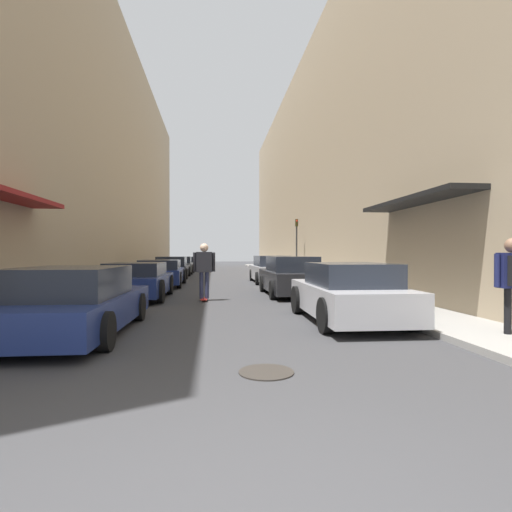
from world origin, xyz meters
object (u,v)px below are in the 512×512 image
Objects in this scene: parked_car_left_4 at (180,265)px; manhole_cover at (266,372)px; parked_car_right_1 at (291,277)px; skateboarder at (204,265)px; parked_car_left_5 at (185,264)px; parked_car_right_0 at (348,293)px; parked_car_left_0 at (73,302)px; parked_car_left_2 at (161,273)px; parked_car_left_1 at (137,281)px; traffic_light at (297,241)px; parked_car_right_2 at (271,270)px; parked_car_left_3 at (172,268)px.

parked_car_left_4 is 5.67× the size of manhole_cover.
skateboarder reaches higher than parked_car_right_1.
parked_car_right_0 reaches higher than parked_car_left_5.
parked_car_left_0 is at bearing 140.36° from manhole_cover.
parked_car_left_2 is at bearing 89.23° from parked_car_left_0.
parked_car_left_4 is (0.12, 22.18, 0.02)m from parked_car_left_0.
parked_car_right_1 is at bearing -76.11° from parked_car_left_5.
traffic_light is (7.66, 10.94, 1.69)m from parked_car_left_1.
parked_car_left_2 is at bearing -143.16° from traffic_light.
parked_car_right_0 is 5.34m from skateboarder.
skateboarder is (2.13, -6.04, 0.52)m from parked_car_left_2.
parked_car_left_5 is 15.86m from parked_car_right_2.
parked_car_right_1 is (5.20, -21.04, 0.07)m from parked_car_left_5.
traffic_light reaches higher than parked_car_left_0.
traffic_light reaches higher than parked_car_left_3.
traffic_light reaches higher than parked_car_right_1.
parked_car_left_3 reaches higher than parked_car_left_5.
traffic_light is (7.58, 5.68, 1.69)m from parked_car_left_2.
parked_car_left_4 is at bearing 97.18° from skateboarder.
skateboarder is (2.15, -22.42, 0.53)m from parked_car_left_5.
parked_car_left_0 is at bearing -90.27° from parked_car_left_5.
parked_car_right_0 is (5.45, -5.00, 0.03)m from parked_car_left_1.
parked_car_left_2 is at bearing 117.62° from parked_car_right_0.
parked_car_left_4 is at bearing 144.66° from traffic_light.
parked_car_right_1 reaches higher than parked_car_left_4.
parked_car_left_1 is at bearing -89.92° from parked_car_left_3.
skateboarder reaches higher than parked_car_left_1.
parked_car_right_0 is 0.86× the size of parked_car_right_2.
parked_car_right_1 is at bearing 50.40° from parked_car_left_0.
parked_car_right_2 is at bearing -60.83° from parked_car_left_4.
parked_car_right_2 reaches higher than parked_car_left_5.
parked_car_left_4 reaches higher than parked_car_left_5.
parked_car_right_0 reaches higher than parked_car_left_4.
skateboarder reaches higher than manhole_cover.
parked_car_left_3 is (-0.10, 6.13, 0.03)m from parked_car_left_2.
parked_car_left_5 is (0.01, 5.31, -0.03)m from parked_car_left_4.
parked_car_left_0 is 1.07× the size of parked_car_left_1.
manhole_cover is at bearing -84.13° from parked_car_left_5.
parked_car_right_0 is 5.60m from parked_car_right_1.
parked_car_left_2 is at bearing -164.72° from parked_car_right_2.
manhole_cover is (3.08, -13.78, -0.59)m from parked_car_left_2.
traffic_light reaches higher than parked_car_right_2.
parked_car_right_1 is 10.74m from traffic_light.
parked_car_left_1 is 1.04× the size of parked_car_left_5.
parked_car_left_2 is 6.42m from skateboarder.
parked_car_left_1 is at bearing -90.91° from parked_car_left_2.
manhole_cover is at bearing -39.64° from parked_car_left_0.
parked_car_left_0 is at bearing -90.77° from parked_car_left_2.
parked_car_left_2 is 1.17× the size of parked_car_left_4.
parked_car_left_3 is 1.14× the size of parked_car_right_0.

